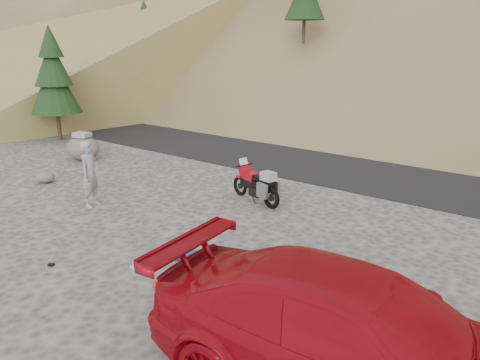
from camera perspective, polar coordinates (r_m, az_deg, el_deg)
name	(u,v)px	position (r m, az deg, el deg)	size (l,w,h in m)	color
ground	(146,225)	(11.78, -11.44, -5.44)	(140.00, 140.00, 0.00)	#44413F
road	(322,157)	(18.59, 9.98, 2.84)	(120.00, 7.00, 0.05)	black
conifer_verge	(53,75)	(22.61, -21.81, 11.78)	(2.20, 2.20, 5.04)	#392215
motorcycle	(257,185)	(12.99, 2.13, -0.65)	(1.94, 0.85, 1.17)	black
man	(93,206)	(13.50, -17.47, -3.00)	(0.66, 0.43, 1.82)	#98989D
boulder	(83,148)	(18.70, -18.57, 3.76)	(1.45, 1.27, 1.06)	#524D46
small_rock	(45,177)	(16.15, -22.65, 0.36)	(0.75, 0.71, 0.37)	#524D46
gear_white_cloth	(189,264)	(9.71, -6.26, -10.12)	(0.45, 0.40, 0.01)	white
gear_blue_mat	(187,255)	(9.85, -6.42, -9.13)	(0.19, 0.19, 0.48)	#1A359C
gear_bottle	(207,282)	(8.83, -4.10, -12.26)	(0.07, 0.07, 0.21)	#1A359C
gear_funnel	(156,283)	(8.95, -10.24, -12.23)	(0.13, 0.13, 0.17)	red
gear_glove_b	(51,265)	(10.32, -22.03, -9.54)	(0.12, 0.09, 0.04)	black
gear_blue_cloth	(137,268)	(9.72, -12.46, -10.42)	(0.28, 0.21, 0.01)	#94C1E4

